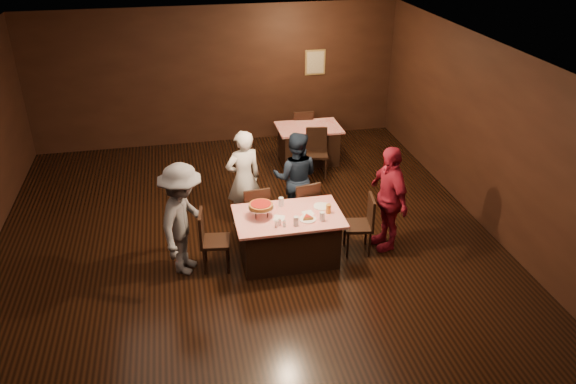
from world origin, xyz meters
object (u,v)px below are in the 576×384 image
at_px(main_table, 288,237).
at_px(diner_red_shirt, 388,198).
at_px(chair_far_right, 303,206).
at_px(glass_amber, 328,209).
at_px(chair_far_left, 255,211).
at_px(plate_empty, 322,206).
at_px(back_table, 308,144).
at_px(chair_back_far, 302,130).
at_px(diner_white_jacket, 244,179).
at_px(diner_grey_knit, 183,220).
at_px(chair_back_near, 317,153).
at_px(diner_navy_hoodie, 296,178).
at_px(chair_end_right, 358,225).
at_px(glass_back, 281,202).
at_px(glass_front_left, 296,221).
at_px(pizza_stand, 261,206).
at_px(glass_front_right, 322,216).
at_px(chair_end_left, 215,240).

relative_size(main_table, diner_red_shirt, 0.94).
height_order(chair_far_right, glass_amber, chair_far_right).
distance_m(chair_far_left, glass_amber, 1.33).
height_order(chair_far_left, plate_empty, chair_far_left).
bearing_deg(diner_red_shirt, glass_amber, -91.21).
bearing_deg(main_table, chair_far_left, 118.07).
distance_m(back_table, chair_back_far, 0.61).
distance_m(chair_back_far, diner_white_jacket, 3.33).
relative_size(chair_back_far, glass_amber, 6.79).
bearing_deg(diner_grey_knit, diner_red_shirt, -65.87).
bearing_deg(back_table, glass_amber, -98.90).
bearing_deg(chair_back_near, diner_navy_hoodie, -105.75).
height_order(chair_end_right, chair_back_far, same).
distance_m(diner_white_jacket, glass_back, 1.01).
bearing_deg(plate_empty, diner_navy_hoodie, 100.59).
bearing_deg(main_table, diner_navy_hoodie, 72.41).
relative_size(diner_red_shirt, plate_empty, 6.83).
xyz_separation_m(diner_red_shirt, glass_amber, (-0.99, -0.12, -0.01)).
bearing_deg(chair_end_right, glass_back, -95.71).
xyz_separation_m(back_table, chair_back_near, (0.00, -0.70, 0.09)).
height_order(diner_navy_hoodie, diner_grey_knit, diner_grey_knit).
bearing_deg(glass_front_left, plate_empty, 41.99).
bearing_deg(plate_empty, diner_grey_knit, -176.78).
distance_m(chair_back_near, diner_red_shirt, 2.76).
xyz_separation_m(main_table, back_table, (1.15, 3.47, 0.00)).
bearing_deg(chair_end_right, diner_grey_knit, -81.80).
height_order(main_table, glass_back, glass_back).
relative_size(diner_navy_hoodie, diner_red_shirt, 0.94).
height_order(pizza_stand, plate_empty, pizza_stand).
bearing_deg(diner_red_shirt, chair_far_left, -116.89).
relative_size(main_table, diner_grey_knit, 0.93).
distance_m(chair_back_far, glass_front_right, 4.39).
xyz_separation_m(chair_far_right, glass_front_right, (0.05, -1.00, 0.37)).
height_order(back_table, glass_front_right, glass_front_right).
height_order(chair_end_right, glass_amber, chair_end_right).
xyz_separation_m(chair_end_right, pizza_stand, (-1.50, 0.05, 0.48)).
height_order(chair_back_near, glass_front_left, chair_back_near).
distance_m(pizza_stand, glass_front_left, 0.58).
relative_size(chair_end_left, plate_empty, 3.80).
bearing_deg(main_table, chair_end_right, -0.00).
bearing_deg(chair_back_far, diner_white_jacket, 65.17).
relative_size(diner_navy_hoodie, glass_front_right, 11.48).
height_order(diner_white_jacket, diner_grey_knit, diner_grey_knit).
distance_m(main_table, plate_empty, 0.69).
distance_m(chair_far_left, chair_far_right, 0.80).
bearing_deg(main_table, chair_end_left, -180.00).
distance_m(diner_red_shirt, plate_empty, 1.04).
distance_m(diner_grey_knit, diner_red_shirt, 3.12).
distance_m(glass_front_right, glass_amber, 0.25).
height_order(chair_far_left, chair_back_near, same).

